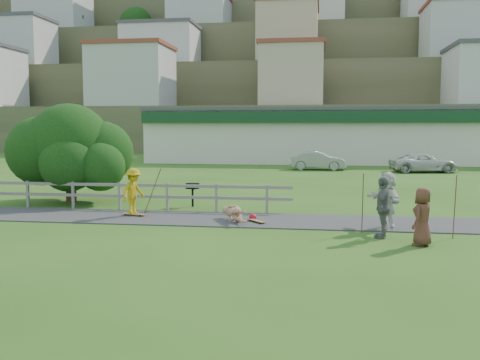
{
  "coord_description": "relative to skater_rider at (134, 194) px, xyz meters",
  "views": [
    {
      "loc": [
        4.0,
        -17.2,
        3.32
      ],
      "look_at": [
        1.13,
        2.0,
        1.4
      ],
      "focal_mm": 40.0,
      "sensor_mm": 36.0,
      "label": 1
    }
  ],
  "objects": [
    {
      "name": "car_silver",
      "position": [
        6.71,
        23.23,
        -0.14
      ],
      "size": [
        4.39,
        1.67,
        1.43
      ],
      "primitive_type": "imported",
      "rotation": [
        0.0,
        0.0,
        1.53
      ],
      "color": "gray",
      "rests_on": "ground"
    },
    {
      "name": "fence",
      "position": [
        -1.8,
        1.63,
        -0.13
      ],
      "size": [
        15.05,
        0.1,
        1.1
      ],
      "color": "#645F58",
      "rests_on": "ground"
    },
    {
      "name": "skater_fallen",
      "position": [
        3.89,
        -0.62,
        -0.53
      ],
      "size": [
        1.73,
        1.23,
        0.64
      ],
      "primitive_type": "imported",
      "rotation": [
        0.0,
        0.0,
        0.51
      ],
      "color": "tan",
      "rests_on": "ground"
    },
    {
      "name": "spectator_c",
      "position": [
        9.7,
        -3.5,
        -0.03
      ],
      "size": [
        0.88,
        0.96,
        1.64
      ],
      "primitive_type": "imported",
      "rotation": [
        0.0,
        0.0,
        4.13
      ],
      "color": "brown",
      "rests_on": "ground"
    },
    {
      "name": "ground",
      "position": [
        2.82,
        -1.67,
        -0.85
      ],
      "size": [
        260.0,
        260.0,
        0.0
      ],
      "primitive_type": "plane",
      "color": "#2A5217",
      "rests_on": "ground"
    },
    {
      "name": "tree",
      "position": [
        -4.11,
        3.37,
        0.81
      ],
      "size": [
        5.82,
        5.82,
        3.32
      ],
      "primitive_type": null,
      "color": "black",
      "rests_on": "ground"
    },
    {
      "name": "pole_spec_left",
      "position": [
        8.17,
        -1.88,
        0.09
      ],
      "size": [
        0.03,
        0.03,
        1.88
      ],
      "primitive_type": "cylinder",
      "color": "#513420",
      "rests_on": "ground"
    },
    {
      "name": "longboard_fallen",
      "position": [
        4.69,
        -0.72,
        -0.8
      ],
      "size": [
        0.73,
        0.78,
        0.1
      ],
      "primitive_type": null,
      "rotation": [
        0.0,
        0.0,
        -0.84
      ],
      "color": "olive",
      "rests_on": "ground"
    },
    {
      "name": "path",
      "position": [
        2.82,
        -0.17,
        -0.83
      ],
      "size": [
        34.0,
        3.0,
        0.04
      ],
      "primitive_type": "cube",
      "color": "#363638",
      "rests_on": "ground"
    },
    {
      "name": "strip_mall",
      "position": [
        6.82,
        33.27,
        1.73
      ],
      "size": [
        32.5,
        10.75,
        5.1
      ],
      "color": "silver",
      "rests_on": "ground"
    },
    {
      "name": "skater_rider",
      "position": [
        0.0,
        0.0,
        0.0
      ],
      "size": [
        0.97,
        1.25,
        1.7
      ],
      "primitive_type": "imported",
      "rotation": [
        0.0,
        0.0,
        1.22
      ],
      "color": "#B89611",
      "rests_on": "ground"
    },
    {
      "name": "pole_rider",
      "position": [
        0.6,
        0.4,
        0.11
      ],
      "size": [
        0.03,
        0.03,
        1.92
      ],
      "primitive_type": "cylinder",
      "color": "#513420",
      "rests_on": "ground"
    },
    {
      "name": "car_white",
      "position": [
        14.48,
        22.12,
        -0.17
      ],
      "size": [
        5.19,
        3.03,
        1.36
      ],
      "primitive_type": "imported",
      "rotation": [
        0.0,
        0.0,
        1.74
      ],
      "color": "silver",
      "rests_on": "ground"
    },
    {
      "name": "helmet",
      "position": [
        4.49,
        -0.27,
        -0.72
      ],
      "size": [
        0.27,
        0.27,
        0.27
      ],
      "primitive_type": "sphere",
      "color": "#B4132C",
      "rests_on": "ground"
    },
    {
      "name": "spectator_d",
      "position": [
        9.01,
        -1.14,
        0.1
      ],
      "size": [
        1.24,
        1.83,
        1.89
      ],
      "primitive_type": "imported",
      "rotation": [
        0.0,
        0.0,
        5.14
      ],
      "color": "silver",
      "rests_on": "ground"
    },
    {
      "name": "longboard_rider",
      "position": [
        0.0,
        0.0,
        -0.8
      ],
      "size": [
        0.96,
        0.44,
        0.1
      ],
      "primitive_type": null,
      "rotation": [
        0.0,
        0.0,
        -0.24
      ],
      "color": "olive",
      "rests_on": "ground"
    },
    {
      "name": "bbq",
      "position": [
        1.57,
        2.8,
        -0.35
      ],
      "size": [
        0.54,
        0.46,
        0.99
      ],
      "primitive_type": null,
      "rotation": [
        0.0,
        0.0,
        -0.28
      ],
      "color": "black",
      "rests_on": "ground"
    },
    {
      "name": "pole_spec_right",
      "position": [
        10.83,
        -2.34,
        0.1
      ],
      "size": [
        0.03,
        0.03,
        1.91
      ],
      "primitive_type": "cylinder",
      "color": "#513420",
      "rests_on": "ground"
    },
    {
      "name": "spectator_b",
      "position": [
        8.72,
        -2.56,
        0.08
      ],
      "size": [
        0.69,
        1.16,
        1.86
      ],
      "primitive_type": "imported",
      "rotation": [
        0.0,
        0.0,
        4.48
      ],
      "color": "slate",
      "rests_on": "ground"
    },
    {
      "name": "hillside",
      "position": [
        2.82,
        89.63,
        13.56
      ],
      "size": [
        220.0,
        67.0,
        47.5
      ],
      "color": "#474F2E",
      "rests_on": "ground"
    }
  ]
}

